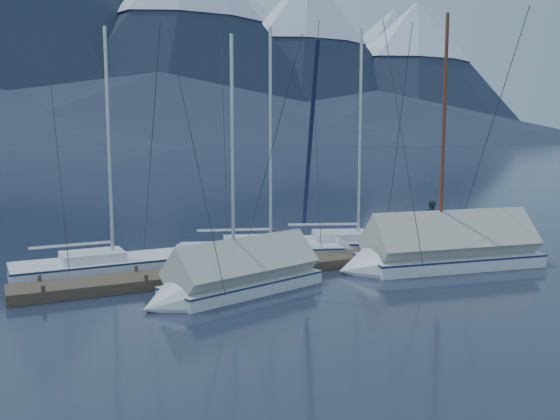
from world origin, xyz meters
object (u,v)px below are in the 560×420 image
(sailboat_open_right, at_px, (370,246))
(sailboat_covered_near, at_px, (435,254))
(sailboat_open_mid, at_px, (284,252))
(sailboat_covered_far, at_px, (231,281))
(sailboat_open_left, at_px, (127,265))
(person, at_px, (432,222))

(sailboat_open_right, distance_m, sailboat_covered_near, 3.81)
(sailboat_open_mid, height_order, sailboat_covered_far, sailboat_open_mid)
(sailboat_open_left, xyz_separation_m, sailboat_covered_far, (2.16, -4.78, 0.25))
(sailboat_covered_near, height_order, person, sailboat_covered_near)
(sailboat_open_left, height_order, sailboat_covered_near, sailboat_covered_near)
(sailboat_open_mid, xyz_separation_m, sailboat_open_right, (3.85, -0.51, 0.00))
(sailboat_open_left, xyz_separation_m, sailboat_covered_near, (10.26, -4.69, 0.34))
(sailboat_open_left, bearing_deg, sailboat_open_right, -5.13)
(sailboat_covered_far, bearing_deg, sailboat_open_mid, 47.72)
(sailboat_covered_near, distance_m, person, 3.27)
(sailboat_open_right, relative_size, sailboat_covered_far, 1.17)
(sailboat_open_mid, xyz_separation_m, sailboat_covered_far, (-3.99, -4.39, 0.25))
(sailboat_open_mid, bearing_deg, sailboat_open_right, -7.60)
(sailboat_open_left, distance_m, sailboat_open_right, 10.05)
(person, bearing_deg, sailboat_covered_far, 91.90)
(sailboat_covered_far, height_order, person, sailboat_covered_far)
(sailboat_open_right, height_order, person, sailboat_open_right)
(sailboat_covered_far, bearing_deg, sailboat_open_right, 26.30)
(sailboat_open_right, bearing_deg, sailboat_open_mid, 172.40)
(sailboat_open_left, bearing_deg, person, -10.08)
(sailboat_open_right, bearing_deg, sailboat_covered_far, -153.70)
(sailboat_covered_far, bearing_deg, person, 14.55)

